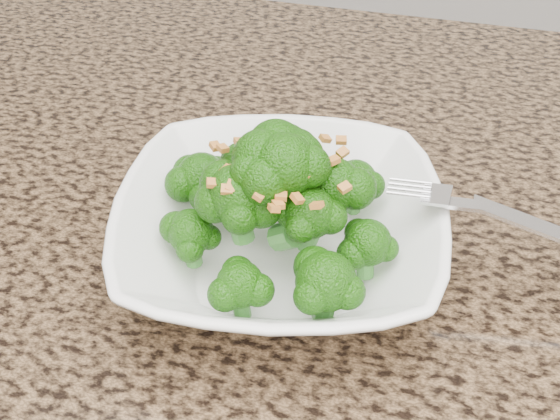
% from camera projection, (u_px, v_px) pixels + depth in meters
% --- Properties ---
extents(granite_counter, '(1.64, 1.04, 0.03)m').
position_uv_depth(granite_counter, '(354.00, 349.00, 0.48)').
color(granite_counter, brown).
rests_on(granite_counter, cabinet).
extents(bowl, '(0.28, 0.28, 0.06)m').
position_uv_depth(bowl, '(280.00, 232.00, 0.51)').
color(bowl, white).
rests_on(bowl, granite_counter).
extents(broccoli_pile, '(0.21, 0.21, 0.08)m').
position_uv_depth(broccoli_pile, '(280.00, 157.00, 0.47)').
color(broccoli_pile, '#1C5C0A').
rests_on(broccoli_pile, bowl).
extents(garlic_topping, '(0.12, 0.12, 0.01)m').
position_uv_depth(garlic_topping, '(280.00, 104.00, 0.44)').
color(garlic_topping, orange).
rests_on(garlic_topping, broccoli_pile).
extents(fork, '(0.19, 0.04, 0.01)m').
position_uv_depth(fork, '(470.00, 206.00, 0.48)').
color(fork, silver).
rests_on(fork, bowl).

